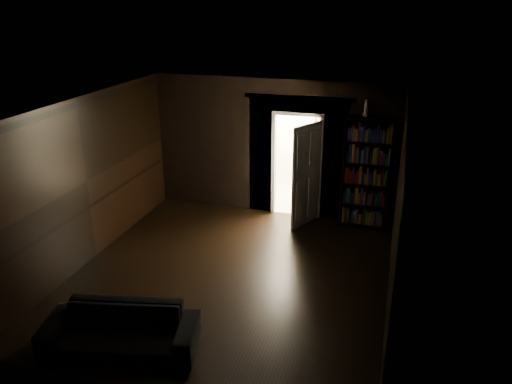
% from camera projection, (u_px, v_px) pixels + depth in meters
% --- Properties ---
extents(ground, '(5.50, 5.50, 0.00)m').
position_uv_depth(ground, '(230.00, 276.00, 8.18)').
color(ground, black).
rests_on(ground, ground).
extents(room_walls, '(5.02, 5.61, 2.84)m').
position_uv_depth(room_walls, '(248.00, 159.00, 8.52)').
color(room_walls, black).
rests_on(room_walls, ground).
extents(kitchen_alcove, '(2.20, 1.80, 2.60)m').
position_uv_depth(kitchen_alcove, '(307.00, 144.00, 11.06)').
color(kitchen_alcove, '#B9B0A1').
rests_on(kitchen_alcove, ground).
extents(sofa, '(2.10, 1.24, 0.76)m').
position_uv_depth(sofa, '(120.00, 324.00, 6.36)').
color(sofa, black).
rests_on(sofa, ground).
extents(bookshelf, '(0.95, 0.51, 2.20)m').
position_uv_depth(bookshelf, '(366.00, 173.00, 9.59)').
color(bookshelf, black).
rests_on(bookshelf, ground).
extents(refrigerator, '(0.93, 0.89, 1.65)m').
position_uv_depth(refrigerator, '(324.00, 160.00, 11.24)').
color(refrigerator, white).
rests_on(refrigerator, ground).
extents(door, '(0.42, 0.78, 2.05)m').
position_uv_depth(door, '(306.00, 176.00, 9.69)').
color(door, white).
rests_on(door, ground).
extents(figurine, '(0.13, 0.13, 0.31)m').
position_uv_depth(figurine, '(366.00, 108.00, 9.20)').
color(figurine, white).
rests_on(figurine, bookshelf).
extents(bottles, '(0.70, 0.23, 0.28)m').
position_uv_depth(bottles, '(327.00, 120.00, 10.77)').
color(bottles, black).
rests_on(bottles, refrigerator).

